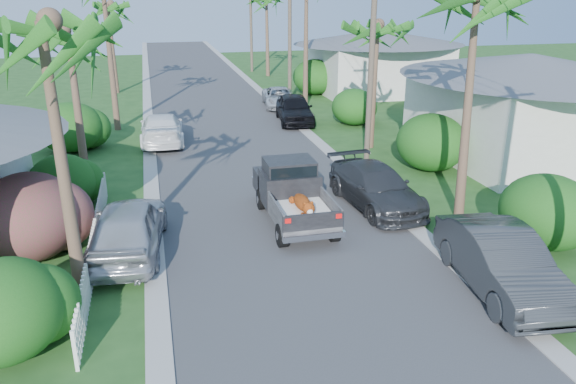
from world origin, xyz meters
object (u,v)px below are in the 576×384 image
object	(u,v)px
palm_l_a	(41,23)
utility_pole_d	(251,21)
parked_car_rd	(280,98)
palm_l_b	(67,31)
parked_car_rm	(376,187)
utility_pole_b	(371,61)
parked_car_ln	(128,227)
palm_r_b	(377,26)
palm_l_d	(108,4)
utility_pole_c	(290,34)
parked_car_rf	(294,109)
house_right_near	(524,110)
house_right_far	(377,64)
parked_car_lf	(162,129)
parked_car_rn	(501,262)
pickup_truck	(291,191)

from	to	relation	value
palm_l_a	utility_pole_d	size ratio (longest dim) A/B	0.91
parked_car_rd	palm_l_b	xyz separation A→B (m)	(-11.20, -13.98, 5.52)
parked_car_rm	utility_pole_b	distance (m)	7.05
parked_car_ln	palm_r_b	xyz separation A→B (m)	(11.60, 9.48, 5.09)
palm_l_d	utility_pole_b	bearing A→B (deg)	-60.05
palm_l_d	palm_r_b	distance (m)	23.08
parked_car_ln	utility_pole_c	xyz separation A→B (m)	(10.60, 22.48, 3.74)
parked_car_rf	palm_l_d	xyz separation A→B (m)	(-10.73, 12.68, 5.61)
parked_car_rm	house_right_near	world-z (taller)	house_right_near
palm_r_b	utility_pole_b	distance (m)	2.61
parked_car_rm	palm_l_b	world-z (taller)	palm_l_b
parked_car_rf	house_right_far	bearing A→B (deg)	51.30
house_right_near	utility_pole_c	world-z (taller)	utility_pole_c
palm_l_a	palm_l_b	size ratio (longest dim) A/B	1.11
parked_car_lf	utility_pole_c	size ratio (longest dim) A/B	0.58
parked_car_rf	parked_car_rm	bearing A→B (deg)	-85.40
parked_car_rd	palm_l_b	distance (m)	18.74
palm_l_d	utility_pole_c	size ratio (longest dim) A/B	0.86
parked_car_rm	palm_l_b	xyz separation A→B (m)	(-10.55, 4.61, 5.40)
parked_car_rn	utility_pole_c	distance (m)	27.39
palm_l_b	house_right_far	bearing A→B (deg)	42.27
parked_car_rf	utility_pole_d	world-z (taller)	utility_pole_d
utility_pole_b	palm_l_b	bearing A→B (deg)	-175.39
parked_car_rm	palm_l_a	distance (m)	12.51
parked_car_rf	house_right_far	size ratio (longest dim) A/B	0.54
palm_l_d	utility_pole_c	xyz separation A→B (m)	(12.10, -6.00, -1.84)
house_right_far	utility_pole_c	distance (m)	8.06
parked_car_rn	palm_r_b	bearing A→B (deg)	88.23
parked_car_rn	palm_l_a	xyz separation A→B (m)	(-10.84, 2.11, 6.10)
utility_pole_b	utility_pole_c	size ratio (longest dim) A/B	1.00
parked_car_rm	parked_car_rd	distance (m)	18.60
palm_l_b	palm_r_b	xyz separation A→B (m)	(13.40, 3.00, -0.20)
utility_pole_c	pickup_truck	bearing A→B (deg)	-103.79
pickup_truck	palm_r_b	xyz separation A→B (m)	(6.13, 7.90, 4.94)
house_right_far	parked_car_rf	bearing A→B (deg)	-135.28
palm_l_d	utility_pole_d	world-z (taller)	utility_pole_d
palm_r_b	utility_pole_b	xyz separation A→B (m)	(-1.00, -2.00, -1.35)
parked_car_ln	palm_l_a	bearing A→B (deg)	70.78
palm_l_b	parked_car_rf	bearing A→B (deg)	40.19
palm_r_b	utility_pole_c	xyz separation A→B (m)	(-1.00, 13.00, -1.35)
parked_car_rn	palm_l_a	bearing A→B (deg)	175.11
palm_l_d	parked_car_rn	bearing A→B (deg)	-71.41
palm_l_a	palm_l_b	bearing A→B (deg)	93.81
parked_car_lf	utility_pole_d	size ratio (longest dim) A/B	0.58
parked_car_lf	utility_pole_d	world-z (taller)	utility_pole_d
parked_car_rm	house_right_near	xyz separation A→B (m)	(9.25, 4.61, 1.47)
parked_car_rd	house_right_far	world-z (taller)	house_right_far
parked_car_rn	house_right_near	world-z (taller)	house_right_near
parked_car_rf	utility_pole_b	world-z (taller)	utility_pole_b
pickup_truck	parked_car_ln	distance (m)	5.69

